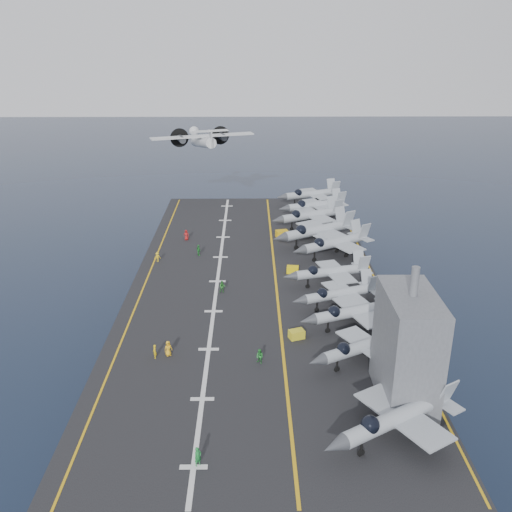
{
  "coord_description": "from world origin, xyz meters",
  "views": [
    {
      "loc": [
        -0.86,
        -80.03,
        46.62
      ],
      "look_at": [
        0.0,
        4.0,
        13.0
      ],
      "focal_mm": 40.0,
      "sensor_mm": 36.0,
      "label": 1
    }
  ],
  "objects_px": {
    "fighter_jet_0": "(397,416)",
    "tow_cart_a": "(297,334)",
    "transport_plane": "(203,142)",
    "island_superstructure": "(408,336)"
  },
  "relations": [
    {
      "from": "island_superstructure",
      "to": "tow_cart_a",
      "type": "height_order",
      "value": "island_superstructure"
    },
    {
      "from": "fighter_jet_0",
      "to": "tow_cart_a",
      "type": "xyz_separation_m",
      "value": [
        -7.83,
        19.05,
        -2.05
      ]
    },
    {
      "from": "fighter_jet_0",
      "to": "transport_plane",
      "type": "xyz_separation_m",
      "value": [
        -24.75,
        91.73,
        8.57
      ]
    },
    {
      "from": "tow_cart_a",
      "to": "fighter_jet_0",
      "type": "bearing_deg",
      "value": -67.67
    },
    {
      "from": "island_superstructure",
      "to": "transport_plane",
      "type": "height_order",
      "value": "island_superstructure"
    },
    {
      "from": "tow_cart_a",
      "to": "transport_plane",
      "type": "bearing_deg",
      "value": 103.11
    },
    {
      "from": "fighter_jet_0",
      "to": "tow_cart_a",
      "type": "distance_m",
      "value": 20.7
    },
    {
      "from": "transport_plane",
      "to": "fighter_jet_0",
      "type": "bearing_deg",
      "value": -74.9
    },
    {
      "from": "fighter_jet_0",
      "to": "transport_plane",
      "type": "height_order",
      "value": "transport_plane"
    },
    {
      "from": "tow_cart_a",
      "to": "transport_plane",
      "type": "distance_m",
      "value": 75.38
    }
  ]
}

